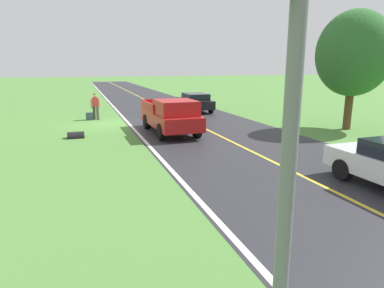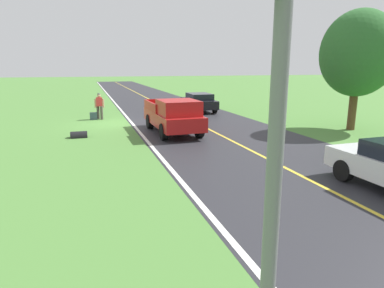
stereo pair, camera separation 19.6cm
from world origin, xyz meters
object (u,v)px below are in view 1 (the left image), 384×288
suitcase_carried (90,116)px  tree_far_side_near (354,54)px  sedan_near_oncoming (195,102)px  traffic_light_mast (281,54)px  hitchhiker_walking (95,105)px  pickup_truck_passing (171,115)px

suitcase_carried → tree_far_side_near: 16.24m
tree_far_side_near → sedan_near_oncoming: (5.60, -9.96, -3.34)m
suitcase_carried → traffic_light_mast: (-1.15, 20.35, 3.31)m
hitchhiker_walking → pickup_truck_passing: 7.11m
sedan_near_oncoming → traffic_light_mast: bearing=72.9°
pickup_truck_passing → tree_far_side_near: 10.34m
pickup_truck_passing → tree_far_side_near: tree_far_side_near is taller
suitcase_carried → sedan_near_oncoming: sedan_near_oncoming is taller
hitchhiker_walking → suitcase_carried: hitchhiker_walking is taller
suitcase_carried → hitchhiker_walking: bearing=100.9°
suitcase_carried → pickup_truck_passing: bearing=35.0°
tree_far_side_near → suitcase_carried: bearing=-30.5°
pickup_truck_passing → sedan_near_oncoming: pickup_truck_passing is taller
sedan_near_oncoming → pickup_truck_passing: bearing=63.2°
suitcase_carried → sedan_near_oncoming: bearing=106.1°
hitchhiker_walking → pickup_truck_passing: bearing=119.5°
pickup_truck_passing → tree_far_side_near: size_ratio=0.85×
tree_far_side_near → pickup_truck_passing: bearing=-11.0°
tree_far_side_near → hitchhiker_walking: bearing=-31.5°
hitchhiker_walking → tree_far_side_near: bearing=148.5°
traffic_light_mast → tree_far_side_near: bearing=-135.3°
tree_far_side_near → sedan_near_oncoming: tree_far_side_near is taller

